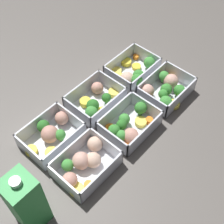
{
  "coord_description": "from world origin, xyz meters",
  "views": [
    {
      "loc": [
        0.43,
        0.39,
        0.76
      ],
      "look_at": [
        0.0,
        0.0,
        0.02
      ],
      "focal_mm": 50.0,
      "sensor_mm": 36.0,
      "label": 1
    }
  ],
  "objects": [
    {
      "name": "container_far_center",
      "position": [
        0.01,
        0.07,
        0.02
      ],
      "size": [
        0.16,
        0.12,
        0.06
      ],
      "color": "silver",
      "rests_on": "ground_plane"
    },
    {
      "name": "container_near_center",
      "position": [
        0.0,
        -0.06,
        0.02
      ],
      "size": [
        0.17,
        0.13,
        0.06
      ],
      "color": "silver",
      "rests_on": "ground_plane"
    },
    {
      "name": "juice_carton",
      "position": [
        0.36,
        0.07,
        0.1
      ],
      "size": [
        0.07,
        0.07,
        0.2
      ],
      "color": "green",
      "rests_on": "ground_plane"
    },
    {
      "name": "container_near_left",
      "position": [
        -0.17,
        -0.06,
        0.02
      ],
      "size": [
        0.16,
        0.14,
        0.06
      ],
      "color": "silver",
      "rests_on": "ground_plane"
    },
    {
      "name": "container_far_right",
      "position": [
        0.18,
        0.06,
        0.02
      ],
      "size": [
        0.18,
        0.12,
        0.06
      ],
      "color": "silver",
      "rests_on": "ground_plane"
    },
    {
      "name": "container_near_right",
      "position": [
        0.17,
        -0.07,
        0.02
      ],
      "size": [
        0.18,
        0.12,
        0.06
      ],
      "color": "silver",
      "rests_on": "ground_plane"
    },
    {
      "name": "ground_plane",
      "position": [
        0.0,
        0.0,
        0.0
      ],
      "size": [
        4.0,
        4.0,
        0.0
      ],
      "primitive_type": "plane",
      "color": "#56514C"
    },
    {
      "name": "container_far_left",
      "position": [
        -0.18,
        0.07,
        0.02
      ],
      "size": [
        0.17,
        0.14,
        0.06
      ],
      "color": "silver",
      "rests_on": "ground_plane"
    }
  ]
}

